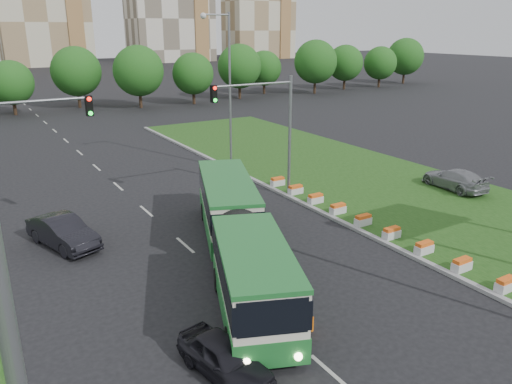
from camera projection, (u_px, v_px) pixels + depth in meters
ground at (298, 277)px, 22.84m from camera, size 360.00×360.00×0.00m
grass_median at (380, 186)px, 35.72m from camera, size 14.00×60.00×0.15m
median_kerb at (302, 203)px, 32.29m from camera, size 0.30×60.00×0.18m
lane_markings at (110, 179)px, 37.59m from camera, size 0.20×100.00×0.01m
flower_planters at (377, 226)px, 27.54m from camera, size 1.10×20.30×0.60m
traffic_mast_median at (269, 119)px, 31.64m from camera, size 5.76×0.32×8.00m
traffic_mast_left at (9, 152)px, 23.35m from camera, size 5.76×0.32×8.00m
street_lamps at (151, 120)px, 27.60m from camera, size 36.00×60.00×12.00m
tree_line at (129, 75)px, 71.00m from camera, size 120.00×8.00×9.00m
midrise_east at (259, 2)px, 182.73m from camera, size 24.00×14.00×40.00m
articulated_bus at (232, 234)px, 23.38m from camera, size 2.58×16.55×2.72m
car_left_near at (224, 357)px, 16.24m from camera, size 2.21×4.04×1.30m
car_left_far at (63, 232)px, 25.89m from camera, size 3.11×5.10×1.59m
car_median at (455, 179)px, 34.72m from camera, size 2.40×5.06×1.42m
pedestrian at (286, 333)px, 17.32m from camera, size 0.47×0.63×1.58m
shopping_trolley at (307, 324)px, 18.69m from camera, size 0.36×0.38×0.61m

